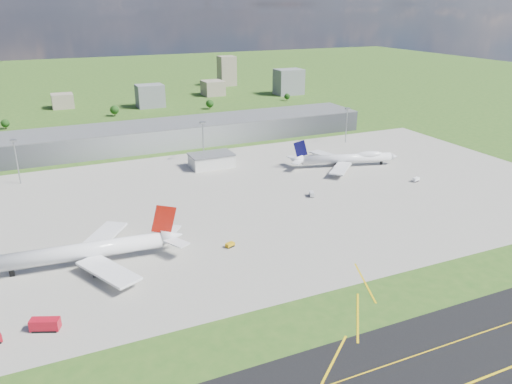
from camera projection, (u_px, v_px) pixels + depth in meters
name	position (u px, v px, depth m)	size (l,w,h in m)	color
ground	(175.00, 149.00, 352.77)	(1400.00, 1400.00, 0.00)	#30591B
apron	(250.00, 198.00, 262.71)	(360.00, 190.00, 0.08)	gray
terminal	(169.00, 134.00, 362.93)	(300.00, 42.00, 15.00)	gray
ops_building	(211.00, 161.00, 312.52)	(26.00, 16.00, 8.00)	silver
mast_west	(15.00, 154.00, 278.30)	(3.50, 2.00, 25.90)	gray
mast_center	(203.00, 134.00, 320.49)	(3.50, 2.00, 25.90)	gray
mast_east	(347.00, 119.00, 362.67)	(3.50, 2.00, 25.90)	gray
airliner_red_twin	(88.00, 251.00, 194.54)	(77.29, 60.06, 21.20)	white
airliner_blue_quad	(347.00, 159.00, 313.40)	(68.20, 52.45, 18.14)	white
fire_truck	(45.00, 325.00, 155.93)	(9.62, 6.56, 3.95)	#AA0C1C
tug_yellow	(230.00, 245.00, 209.84)	(4.31, 3.37, 1.86)	#E1A60D
van_white_near	(312.00, 194.00, 265.05)	(3.93, 5.53, 2.58)	silver
van_white_far	(416.00, 180.00, 287.35)	(4.87, 3.22, 2.34)	white
bldg_cw	(63.00, 101.00, 489.45)	(20.00, 18.00, 14.00)	gray
bldg_c	(150.00, 96.00, 493.12)	(26.00, 20.00, 22.00)	slate
bldg_ce	(213.00, 88.00, 558.99)	(22.00, 24.00, 16.00)	gray
bldg_e	(289.00, 82.00, 561.95)	(30.00, 22.00, 28.00)	slate
bldg_tall_e	(227.00, 71.00, 622.01)	(20.00, 18.00, 36.00)	gray
tree_w	(5.00, 123.00, 407.02)	(6.75, 6.75, 8.25)	#382314
tree_c	(114.00, 110.00, 453.99)	(8.10, 8.10, 9.90)	#382314
tree_e	(210.00, 104.00, 484.36)	(7.65, 7.65, 9.35)	#382314
tree_far_e	(287.00, 96.00, 527.75)	(6.30, 6.30, 7.70)	#382314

